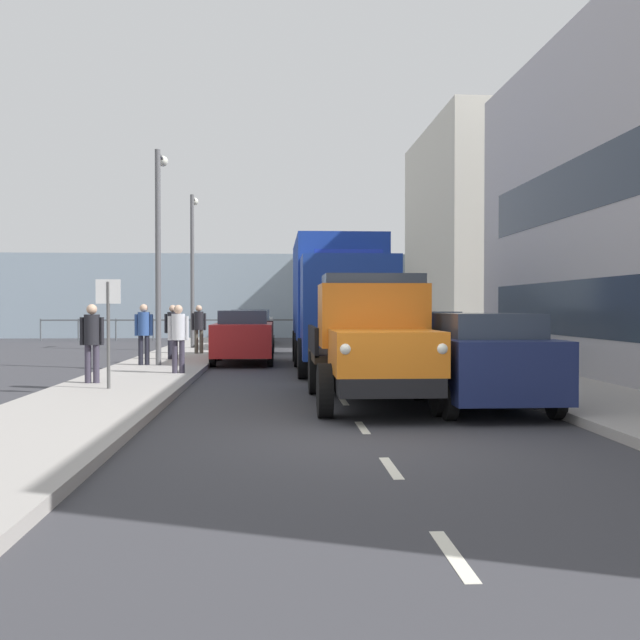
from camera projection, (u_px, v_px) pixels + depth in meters
ground_plane at (323, 372)px, 20.09m from camera, size 80.00×80.00×0.00m
sidewalk_left at (485, 368)px, 20.38m from camera, size 2.73×39.51×0.15m
sidewalk_right at (155, 370)px, 19.81m from camera, size 2.73×39.51×0.15m
road_centreline_markings at (325, 375)px, 19.21m from camera, size 0.12×34.66×0.01m
building_far_block at (491, 237)px, 35.24m from camera, size 6.60×11.37×10.59m
sea_horizon at (298, 296)px, 42.76m from camera, size 80.00×0.80×5.00m
seawall_railing at (300, 324)px, 39.19m from camera, size 28.08×0.08×1.20m
truck_vintage_orange at (372, 342)px, 13.09m from camera, size 2.17×5.64×2.43m
lorry_cargo_blue at (339, 299)px, 20.99m from camera, size 2.58×8.20×3.87m
car_navy_kerbside_near at (482, 359)px, 12.72m from camera, size 1.94×4.02×1.72m
car_teal_kerbside_1 at (421, 344)px, 18.09m from camera, size 1.90×3.91×1.72m
car_grey_kerbside_2 at (387, 335)px, 23.62m from camera, size 1.84×4.12×1.72m
car_red_oppositeside_0 at (244, 336)px, 23.12m from camera, size 1.94×4.35×1.72m
car_black_oppositeside_1 at (251, 329)px, 29.82m from camera, size 1.96×4.65×1.72m
car_silver_oppositeside_2 at (255, 325)px, 36.02m from camera, size 1.82×4.57×1.72m
pedestrian_by_lamp at (92, 336)px, 15.72m from camera, size 0.53×0.34×1.74m
pedestrian_near_railing at (178, 333)px, 18.08m from camera, size 0.53×0.34×1.74m
pedestrian_strolling at (144, 329)px, 20.61m from camera, size 0.53×0.34×1.77m
pedestrian_in_dark_coat at (173, 327)px, 22.92m from camera, size 0.53×0.34×1.75m
pedestrian_couple_b at (199, 325)px, 25.79m from camera, size 0.53×0.34×1.75m
lamp_post_promenade at (159, 237)px, 20.67m from camera, size 0.32×1.14×6.23m
lamp_post_far at (193, 257)px, 29.66m from camera, size 0.32×1.14×6.35m
street_sign at (108, 314)px, 14.63m from camera, size 0.50×0.07×2.25m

